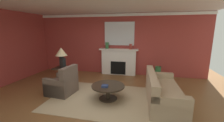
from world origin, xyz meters
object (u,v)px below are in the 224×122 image
at_px(table_lamp, 61,54).
at_px(coffee_table, 108,89).
at_px(vase_tall_corner, 158,73).
at_px(vase_mantel_left, 107,45).
at_px(armchair_near_window, 63,85).
at_px(fireplace, 119,62).
at_px(side_table, 63,75).
at_px(mantel_mirror, 119,34).
at_px(vase_on_side_table, 64,63).
at_px(sofa, 162,92).
at_px(vase_mantel_right, 131,47).

bearing_deg(table_lamp, coffee_table, -21.41).
distance_m(vase_tall_corner, vase_mantel_left, 2.59).
relative_size(armchair_near_window, coffee_table, 0.95).
height_order(armchair_near_window, coffee_table, armchair_near_window).
distance_m(fireplace, side_table, 2.60).
height_order(mantel_mirror, vase_mantel_left, mantel_mirror).
relative_size(armchair_near_window, vase_mantel_left, 3.24).
height_order(coffee_table, table_lamp, table_lamp).
bearing_deg(vase_tall_corner, table_lamp, -157.02).
height_order(mantel_mirror, vase_on_side_table, mantel_mirror).
height_order(side_table, vase_on_side_table, vase_on_side_table).
bearing_deg(sofa, vase_tall_corner, 88.54).
bearing_deg(vase_tall_corner, coffee_table, -125.13).
relative_size(side_table, vase_tall_corner, 1.25).
height_order(mantel_mirror, sofa, mantel_mirror).
distance_m(armchair_near_window, vase_mantel_left, 2.86).
distance_m(sofa, vase_on_side_table, 3.50).
relative_size(mantel_mirror, armchair_near_window, 1.46).
relative_size(armchair_near_window, vase_mantel_right, 3.99).
bearing_deg(vase_mantel_left, coffee_table, -74.77).
bearing_deg(vase_tall_corner, fireplace, 170.42).
relative_size(sofa, vase_mantel_right, 8.96).
distance_m(mantel_mirror, coffee_table, 3.16).
bearing_deg(coffee_table, table_lamp, 158.59).
xyz_separation_m(side_table, vase_on_side_table, (0.15, -0.12, 0.49)).
bearing_deg(vase_mantel_left, sofa, -46.41).
height_order(armchair_near_window, side_table, armchair_near_window).
distance_m(coffee_table, vase_on_side_table, 2.03).
relative_size(vase_tall_corner, vase_on_side_table, 1.47).
distance_m(armchair_near_window, vase_mantel_right, 3.36).
bearing_deg(fireplace, vase_on_side_table, -130.88).
bearing_deg(armchair_near_window, fireplace, 61.03).
bearing_deg(vase_mantel_left, fireplace, 5.16).
xyz_separation_m(armchair_near_window, vase_tall_corner, (3.19, 2.26, -0.03)).
relative_size(fireplace, vase_mantel_left, 6.14).
bearing_deg(mantel_mirror, table_lamp, -133.30).
distance_m(side_table, vase_tall_corner, 3.93).
height_order(fireplace, coffee_table, fireplace).
height_order(fireplace, vase_mantel_right, vase_mantel_right).
relative_size(fireplace, vase_mantel_right, 7.56).
relative_size(mantel_mirror, side_table, 1.98).
relative_size(side_table, vase_mantel_right, 2.94).
bearing_deg(fireplace, vase_mantel_right, -5.16).
relative_size(mantel_mirror, sofa, 0.65).
distance_m(sofa, vase_mantel_right, 2.86).
bearing_deg(mantel_mirror, armchair_near_window, -117.87).
bearing_deg(side_table, vase_mantel_left, 54.11).
bearing_deg(coffee_table, sofa, 6.44).
bearing_deg(mantel_mirror, fireplace, -90.00).
bearing_deg(table_lamp, fireplace, 44.88).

